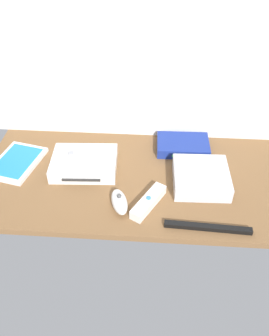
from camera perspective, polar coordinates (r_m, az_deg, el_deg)
ground_plane at (r=114.27cm, az=-0.00°, el=-1.91°), size 100.00×48.00×2.00cm
back_wall at (r=117.52cm, az=0.87°, el=18.47°), size 110.00×1.20×64.00cm
game_console at (r=116.77cm, az=-8.12°, el=0.78°), size 21.82×17.35×4.40cm
mini_computer at (r=111.70cm, az=10.69°, el=-1.46°), size 17.46×17.46×5.30cm
game_case at (r=124.68cm, az=-18.50°, el=0.89°), size 17.48×21.55×1.56cm
network_router at (r=125.31cm, az=7.82°, el=3.66°), size 18.23×12.65×3.40cm
remote_wand at (r=103.69cm, az=2.27°, el=-5.51°), size 10.42×14.66×3.40cm
remote_nunchuk at (r=103.04cm, az=-2.46°, el=-5.47°), size 7.24×10.87×5.10cm
remote_classic_pad at (r=114.28cm, az=-8.28°, el=1.82°), size 14.67×8.49×2.40cm
sensor_bar at (r=100.29cm, az=11.76°, el=-9.39°), size 24.06×2.97×1.40cm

